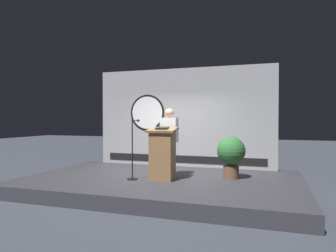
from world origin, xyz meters
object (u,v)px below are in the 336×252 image
(microphone_stand, at_px, (133,158))
(potted_plant, at_px, (231,153))
(podium, at_px, (162,154))
(speaker_person, at_px, (169,142))

(microphone_stand, bearing_deg, potted_plant, 20.48)
(podium, xyz_separation_m, potted_plant, (1.46, 0.70, -0.01))
(podium, distance_m, microphone_stand, 0.70)
(microphone_stand, xyz_separation_m, potted_plant, (2.14, 0.80, 0.11))
(microphone_stand, relative_size, potted_plant, 1.43)
(podium, height_order, speaker_person, speaker_person)
(podium, bearing_deg, potted_plant, 25.48)
(speaker_person, bearing_deg, potted_plant, 8.41)
(podium, xyz_separation_m, speaker_person, (0.00, 0.48, 0.24))
(potted_plant, bearing_deg, speaker_person, -171.59)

